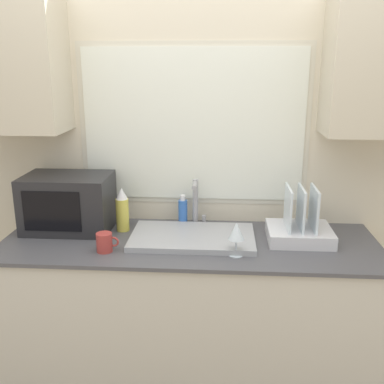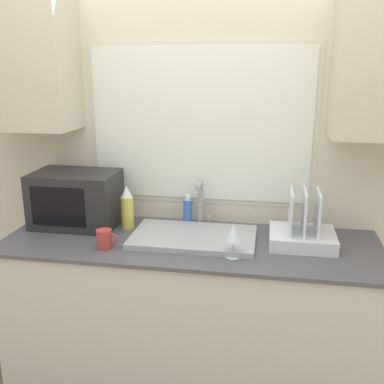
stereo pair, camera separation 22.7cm
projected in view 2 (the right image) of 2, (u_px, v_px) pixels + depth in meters
countertop at (190, 318)px, 2.52m from camera, size 2.00×0.69×0.94m
wall_back at (200, 143)px, 2.56m from camera, size 6.00×0.38×2.60m
sink_basin at (194, 237)px, 2.40m from camera, size 0.66×0.40×0.03m
faucet at (201, 200)px, 2.56m from camera, size 0.08×0.14×0.27m
microwave at (76, 199)px, 2.58m from camera, size 0.48×0.32×0.31m
dish_rack at (302, 233)px, 2.32m from camera, size 0.34×0.29×0.29m
spray_bottle at (127, 208)px, 2.54m from camera, size 0.07×0.07×0.25m
soap_bottle at (188, 212)px, 2.60m from camera, size 0.05×0.05×0.18m
mug_near_sink at (105, 239)px, 2.28m from camera, size 0.11×0.08×0.10m
wine_glass at (233, 234)px, 2.15m from camera, size 0.08×0.08×0.17m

